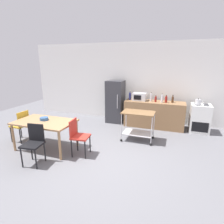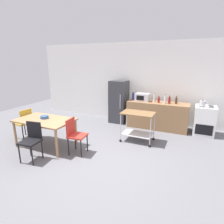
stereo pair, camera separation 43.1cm
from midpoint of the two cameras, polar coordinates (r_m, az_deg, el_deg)
ground_plane at (r=4.54m, az=-6.08°, el=-13.90°), size 12.00×12.00×0.00m
back_wall at (r=7.02m, az=4.91°, el=9.15°), size 8.40×0.12×2.90m
kitchen_counter at (r=6.46m, az=11.10°, el=-0.70°), size 2.00×0.64×0.90m
dining_table at (r=5.07m, az=-22.48°, el=-3.53°), size 1.50×0.90×0.75m
chair_black at (r=4.51m, az=-25.74°, el=-8.32°), size 0.45×0.45×0.89m
chair_mustard at (r=5.86m, az=-28.39°, el=-3.32°), size 0.41×0.41×0.89m
chair_red at (r=4.54m, az=-13.25°, el=-6.95°), size 0.44×0.44×0.89m
stove_oven at (r=6.45m, az=23.96°, el=-1.79°), size 0.60×0.61×0.92m
refrigerator at (r=6.82m, az=-0.77°, el=3.26°), size 0.60×0.63×1.55m
kitchen_cart at (r=5.23m, az=5.80°, el=-2.94°), size 0.91×0.57×0.85m
bottle_sesame_oil at (r=6.49m, az=3.73°, el=4.89°), size 0.07×0.07×0.30m
microwave at (r=6.44m, az=6.67°, el=4.74°), size 0.46×0.35×0.26m
bottle_olive_oil at (r=6.38m, az=10.22°, el=4.52°), size 0.07×0.07×0.30m
bottle_soda at (r=6.28m, az=11.54°, el=3.91°), size 0.07×0.07×0.22m
bottle_wine at (r=6.24m, az=13.37°, el=4.01°), size 0.07×0.07×0.30m
bottle_soy_sauce at (r=6.25m, az=14.61°, el=3.80°), size 0.08×0.08×0.25m
bottle_hot_sauce at (r=6.30m, az=16.51°, el=3.71°), size 0.07×0.07×0.25m
fruit_bowl at (r=5.12m, az=-22.68°, el=-1.99°), size 0.21×0.21×0.07m
kettle at (r=6.21m, az=23.48°, el=2.89°), size 0.24×0.17×0.19m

